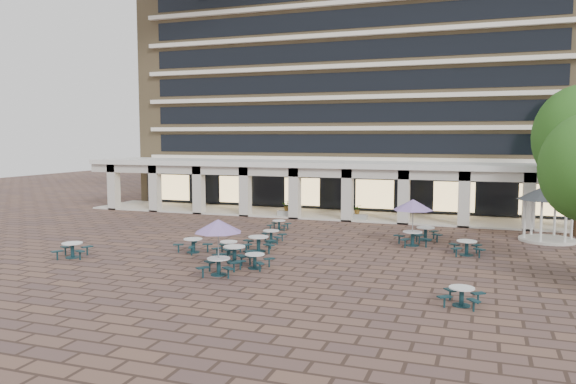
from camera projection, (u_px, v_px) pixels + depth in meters
name	position (u px, v px, depth m)	size (l,w,h in m)	color
ground	(259.00, 250.00, 31.71)	(120.00, 120.00, 0.00)	brown
apartment_building	(359.00, 73.00, 54.37)	(40.00, 15.50, 25.20)	#8D7550
retail_arcade	(329.00, 179.00, 45.30)	(42.00, 6.60, 4.40)	white
picnic_table_0	(72.00, 249.00, 29.62)	(2.16, 2.16, 0.80)	#133039
picnic_table_1	(234.00, 253.00, 28.50)	(1.96, 1.96, 0.84)	#133039
picnic_table_2	(255.00, 260.00, 27.18)	(1.67, 1.67, 0.72)	#133039
picnic_table_3	(462.00, 295.00, 21.14)	(1.76, 1.76, 0.72)	#133039
picnic_table_5	(229.00, 246.00, 30.48)	(1.80, 1.80, 0.71)	#133039
picnic_table_6	(218.00, 228.00, 25.71)	(2.24, 2.24, 2.58)	#133039
picnic_table_7	(467.00, 246.00, 30.21)	(1.96, 1.96, 0.80)	#133039
picnic_table_8	(193.00, 244.00, 30.97)	(2.10, 2.10, 0.77)	#133039
picnic_table_9	(258.00, 242.00, 31.21)	(2.26, 2.26, 0.85)	#133039
picnic_table_10	(279.00, 224.00, 38.51)	(1.59, 1.59, 0.67)	#133039
picnic_table_11	(413.00, 207.00, 32.72)	(2.36, 2.36, 2.72)	#133039
picnic_table_12	(271.00, 235.00, 33.92)	(1.74, 1.74, 0.74)	#133039
picnic_table_13	(425.00, 233.00, 34.55)	(2.15, 2.15, 0.83)	#133039
gazebo	(549.00, 198.00, 34.14)	(3.75, 3.75, 3.49)	beige
planter_left	(287.00, 210.00, 44.73)	(1.50, 0.82, 1.31)	#9B9B96
planter_right	(358.00, 214.00, 42.83)	(1.50, 0.68, 1.23)	#9B9B96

